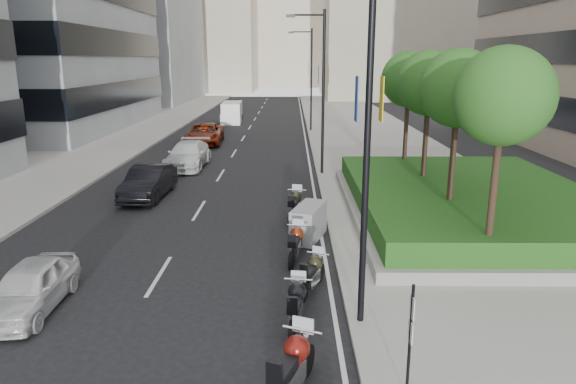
{
  "coord_description": "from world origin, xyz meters",
  "views": [
    {
      "loc": [
        2.58,
        -10.59,
        6.48
      ],
      "look_at": [
        2.45,
        6.56,
        2.0
      ],
      "focal_mm": 32.0,
      "sensor_mm": 36.0,
      "label": 1
    }
  ],
  "objects_px": {
    "motorcycle_6": "(295,205)",
    "motorcycle_3": "(313,274)",
    "lamp_post_1": "(321,85)",
    "motorcycle_1": "(292,369)",
    "lamp_post_0": "(361,123)",
    "motorcycle_2": "(296,306)",
    "car_b": "(149,182)",
    "delivery_van": "(232,113)",
    "motorcycle_4": "(296,244)",
    "motorcycle_5": "(309,223)",
    "car_a": "(30,287)",
    "car_d": "(205,134)",
    "car_c": "(188,155)",
    "lamp_post_2": "(310,75)",
    "parking_sign": "(410,336)"
  },
  "relations": [
    {
      "from": "motorcycle_6",
      "to": "motorcycle_3",
      "type": "bearing_deg",
      "value": -165.54
    },
    {
      "from": "lamp_post_1",
      "to": "motorcycle_1",
      "type": "height_order",
      "value": "lamp_post_1"
    },
    {
      "from": "lamp_post_0",
      "to": "motorcycle_2",
      "type": "bearing_deg",
      "value": -176.88
    },
    {
      "from": "motorcycle_1",
      "to": "car_b",
      "type": "height_order",
      "value": "car_b"
    },
    {
      "from": "motorcycle_6",
      "to": "car_b",
      "type": "bearing_deg",
      "value": 74.09
    },
    {
      "from": "lamp_post_1",
      "to": "delivery_van",
      "type": "xyz_separation_m",
      "value": [
        -7.76,
        24.59,
        -4.1
      ]
    },
    {
      "from": "motorcycle_4",
      "to": "motorcycle_5",
      "type": "distance_m",
      "value": 2.13
    },
    {
      "from": "car_a",
      "to": "car_d",
      "type": "height_order",
      "value": "car_d"
    },
    {
      "from": "car_a",
      "to": "car_d",
      "type": "bearing_deg",
      "value": 88.28
    },
    {
      "from": "car_a",
      "to": "car_b",
      "type": "relative_size",
      "value": 0.81
    },
    {
      "from": "delivery_van",
      "to": "lamp_post_0",
      "type": "bearing_deg",
      "value": -81.79
    },
    {
      "from": "lamp_post_0",
      "to": "car_d",
      "type": "bearing_deg",
      "value": 106.55
    },
    {
      "from": "motorcycle_2",
      "to": "car_c",
      "type": "bearing_deg",
      "value": 25.61
    },
    {
      "from": "lamp_post_2",
      "to": "motorcycle_2",
      "type": "relative_size",
      "value": 4.16
    },
    {
      "from": "lamp_post_0",
      "to": "lamp_post_2",
      "type": "distance_m",
      "value": 35.0
    },
    {
      "from": "motorcycle_2",
      "to": "delivery_van",
      "type": "xyz_separation_m",
      "value": [
        -6.31,
        41.67,
        0.39
      ]
    },
    {
      "from": "motorcycle_5",
      "to": "lamp_post_0",
      "type": "bearing_deg",
      "value": -153.32
    },
    {
      "from": "motorcycle_3",
      "to": "car_b",
      "type": "xyz_separation_m",
      "value": [
        -7.43,
        10.17,
        0.23
      ]
    },
    {
      "from": "motorcycle_2",
      "to": "motorcycle_5",
      "type": "bearing_deg",
      "value": 2.53
    },
    {
      "from": "lamp_post_2",
      "to": "motorcycle_1",
      "type": "xyz_separation_m",
      "value": [
        -1.55,
        -37.88,
        -4.41
      ]
    },
    {
      "from": "motorcycle_4",
      "to": "car_b",
      "type": "distance_m",
      "value": 10.49
    },
    {
      "from": "lamp_post_0",
      "to": "motorcycle_5",
      "type": "xyz_separation_m",
      "value": [
        -0.94,
        6.36,
        -4.43
      ]
    },
    {
      "from": "motorcycle_1",
      "to": "motorcycle_5",
      "type": "bearing_deg",
      "value": 17.35
    },
    {
      "from": "car_b",
      "to": "delivery_van",
      "type": "distance_m",
      "value": 29.47
    },
    {
      "from": "motorcycle_6",
      "to": "delivery_van",
      "type": "bearing_deg",
      "value": 21.29
    },
    {
      "from": "car_a",
      "to": "motorcycle_6",
      "type": "bearing_deg",
      "value": 46.95
    },
    {
      "from": "car_b",
      "to": "delivery_van",
      "type": "bearing_deg",
      "value": 91.12
    },
    {
      "from": "motorcycle_5",
      "to": "car_d",
      "type": "xyz_separation_m",
      "value": [
        -7.4,
        21.7,
        0.16
      ]
    },
    {
      "from": "motorcycle_1",
      "to": "motorcycle_3",
      "type": "xyz_separation_m",
      "value": [
        0.59,
        4.84,
        -0.12
      ]
    },
    {
      "from": "car_d",
      "to": "delivery_van",
      "type": "distance_m",
      "value": 13.54
    },
    {
      "from": "motorcycle_1",
      "to": "delivery_van",
      "type": "bearing_deg",
      "value": 29.08
    },
    {
      "from": "parking_sign",
      "to": "car_d",
      "type": "relative_size",
      "value": 0.44
    },
    {
      "from": "lamp_post_0",
      "to": "motorcycle_3",
      "type": "relative_size",
      "value": 4.7
    },
    {
      "from": "motorcycle_6",
      "to": "lamp_post_1",
      "type": "bearing_deg",
      "value": 0.56
    },
    {
      "from": "motorcycle_4",
      "to": "car_d",
      "type": "height_order",
      "value": "car_d"
    },
    {
      "from": "motorcycle_1",
      "to": "motorcycle_3",
      "type": "distance_m",
      "value": 4.88
    },
    {
      "from": "motorcycle_5",
      "to": "motorcycle_6",
      "type": "distance_m",
      "value": 2.39
    },
    {
      "from": "car_a",
      "to": "parking_sign",
      "type": "bearing_deg",
      "value": -24.04
    },
    {
      "from": "lamp_post_1",
      "to": "lamp_post_0",
      "type": "bearing_deg",
      "value": -90.0
    },
    {
      "from": "parking_sign",
      "to": "car_c",
      "type": "bearing_deg",
      "value": 111.13
    },
    {
      "from": "lamp_post_2",
      "to": "car_b",
      "type": "bearing_deg",
      "value": -110.16
    },
    {
      "from": "lamp_post_2",
      "to": "car_a",
      "type": "bearing_deg",
      "value": -103.88
    },
    {
      "from": "motorcycle_1",
      "to": "car_c",
      "type": "distance_m",
      "value": 22.91
    },
    {
      "from": "motorcycle_3",
      "to": "lamp_post_0",
      "type": "bearing_deg",
      "value": -132.12
    },
    {
      "from": "car_d",
      "to": "car_b",
      "type": "bearing_deg",
      "value": -93.3
    },
    {
      "from": "motorcycle_4",
      "to": "motorcycle_5",
      "type": "bearing_deg",
      "value": -3.85
    },
    {
      "from": "motorcycle_5",
      "to": "car_d",
      "type": "distance_m",
      "value": 22.93
    },
    {
      "from": "parking_sign",
      "to": "car_c",
      "type": "relative_size",
      "value": 0.47
    },
    {
      "from": "lamp_post_0",
      "to": "parking_sign",
      "type": "bearing_deg",
      "value": -77.67
    },
    {
      "from": "lamp_post_0",
      "to": "car_a",
      "type": "bearing_deg",
      "value": 174.7
    }
  ]
}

